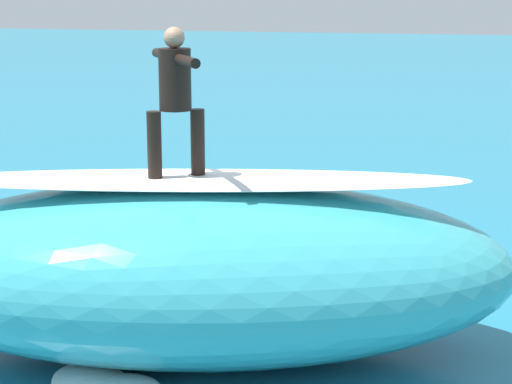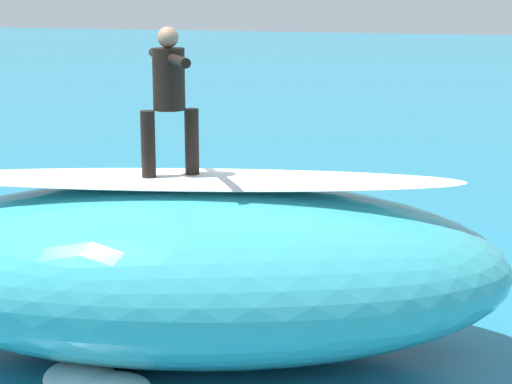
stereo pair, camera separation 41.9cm
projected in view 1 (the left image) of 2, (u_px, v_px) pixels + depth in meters
ground_plane at (225, 289)px, 11.82m from camera, size 120.00×120.00×0.00m
wave_crest at (197, 270)px, 9.57m from camera, size 7.18×4.50×1.85m
wave_foam_lip at (195, 180)px, 9.36m from camera, size 5.76×2.33×0.08m
surfboard_riding at (177, 180)px, 9.36m from camera, size 2.02×1.60×0.07m
surfer_riding at (175, 91)px, 9.15m from camera, size 0.89×1.23×1.51m
surfboard_paddling at (313, 256)px, 13.07m from camera, size 1.60×2.17×0.09m
surfer_paddling at (316, 247)px, 12.92m from camera, size 0.97×1.44×0.28m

